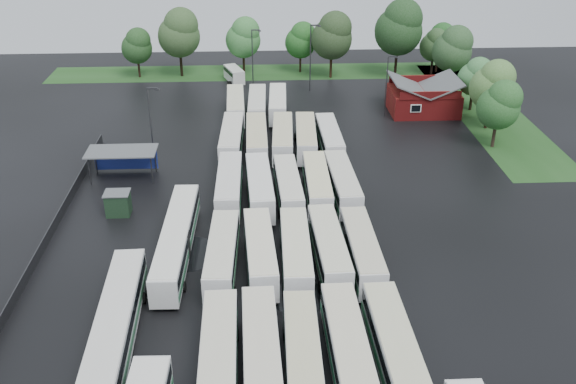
{
  "coord_description": "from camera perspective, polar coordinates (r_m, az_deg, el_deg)",
  "views": [
    {
      "loc": [
        -1.08,
        -48.74,
        33.62
      ],
      "look_at": [
        2.0,
        12.0,
        2.5
      ],
      "focal_mm": 40.0,
      "sensor_mm": 36.0,
      "label": 1
    }
  ],
  "objects": [
    {
      "name": "ground",
      "position": [
        59.22,
        -1.36,
        -7.5
      ],
      "size": [
        160.0,
        160.0,
        0.0
      ],
      "primitive_type": "plane",
      "color": "black",
      "rests_on": "ground"
    },
    {
      "name": "brick_building",
      "position": [
        100.05,
        11.89,
        8.01
      ],
      "size": [
        10.07,
        8.6,
        5.39
      ],
      "color": "maroon",
      "rests_on": "ground"
    },
    {
      "name": "wash_shed",
      "position": [
        78.78,
        -14.49,
        3.31
      ],
      "size": [
        8.2,
        4.2,
        3.58
      ],
      "color": "#2D2D30",
      "rests_on": "ground"
    },
    {
      "name": "utility_hut",
      "position": [
        70.96,
        -14.87,
        -0.97
      ],
      "size": [
        2.7,
        2.2,
        2.62
      ],
      "color": "black",
      "rests_on": "ground"
    },
    {
      "name": "grass_strip_north",
      "position": [
        118.45,
        -1.32,
        10.61
      ],
      "size": [
        80.0,
        10.0,
        0.01
      ],
      "primitive_type": "cube",
      "color": "#1C4417",
      "rests_on": "ground"
    },
    {
      "name": "grass_strip_east",
      "position": [
        103.64,
        17.19,
        6.94
      ],
      "size": [
        10.0,
        50.0,
        0.01
      ],
      "primitive_type": "cube",
      "color": "#1C4417",
      "rests_on": "ground"
    },
    {
      "name": "west_fence",
      "position": [
        68.96,
        -20.37,
        -3.38
      ],
      "size": [
        0.1,
        50.0,
        1.2
      ],
      "primitive_type": "cube",
      "color": "#2D2D30",
      "rests_on": "ground"
    },
    {
      "name": "bus_r1c0",
      "position": [
        48.2,
        -6.15,
        -14.27
      ],
      "size": [
        2.8,
        12.37,
        3.43
      ],
      "rotation": [
        0.0,
        0.0,
        0.01
      ],
      "color": "silver",
      "rests_on": "ground"
    },
    {
      "name": "bus_r1c1",
      "position": [
        48.31,
        -2.4,
        -13.99
      ],
      "size": [
        2.96,
        12.44,
        3.44
      ],
      "rotation": [
        0.0,
        0.0,
        0.03
      ],
      "color": "silver",
      "rests_on": "ground"
    },
    {
      "name": "bus_r1c2",
      "position": [
        48.23,
        1.3,
        -14.18
      ],
      "size": [
        2.73,
        11.88,
        3.3
      ],
      "rotation": [
        0.0,
        0.0,
        -0.02
      ],
      "color": "silver",
      "rests_on": "ground"
    },
    {
      "name": "bus_r1c3",
      "position": [
        48.79,
        5.3,
        -13.6
      ],
      "size": [
        2.83,
        12.45,
        3.45
      ],
      "rotation": [
        0.0,
        0.0,
        0.02
      ],
      "color": "silver",
      "rests_on": "ground"
    },
    {
      "name": "bus_r1c4",
      "position": [
        49.22,
        9.39,
        -13.45
      ],
      "size": [
        2.91,
        12.56,
        3.48
      ],
      "rotation": [
        0.0,
        0.0,
        0.02
      ],
      "color": "silver",
      "rests_on": "ground"
    },
    {
      "name": "bus_r2c0",
      "position": [
        59.15,
        -5.87,
        -5.56
      ],
      "size": [
        2.95,
        12.07,
        3.34
      ],
      "rotation": [
        0.0,
        0.0,
        -0.03
      ],
      "color": "silver",
      "rests_on": "ground"
    },
    {
      "name": "bus_r2c1",
      "position": [
        59.27,
        -2.49,
        -5.36
      ],
      "size": [
        3.15,
        12.11,
        3.34
      ],
      "rotation": [
        0.0,
        0.0,
        0.05
      ],
      "color": "silver",
      "rests_on": "ground"
    },
    {
      "name": "bus_r2c2",
      "position": [
        59.1,
        0.7,
        -5.4
      ],
      "size": [
        2.76,
        12.24,
        3.4
      ],
      "rotation": [
        0.0,
        0.0,
        -0.01
      ],
      "color": "silver",
      "rests_on": "ground"
    },
    {
      "name": "bus_r2c3",
      "position": [
        59.78,
        3.66,
        -5.04
      ],
      "size": [
        3.06,
        12.32,
        3.4
      ],
      "rotation": [
        0.0,
        0.0,
        0.04
      ],
      "color": "silver",
      "rests_on": "ground"
    },
    {
      "name": "bus_r2c4",
      "position": [
        59.83,
        6.6,
        -5.19
      ],
      "size": [
        2.72,
        12.02,
        3.34
      ],
      "rotation": [
        0.0,
        0.0,
        0.01
      ],
      "color": "silver",
      "rests_on": "ground"
    },
    {
      "name": "bus_r3c0",
      "position": [
        71.31,
        -5.25,
        0.56
      ],
      "size": [
        2.72,
        12.42,
        3.45
      ],
      "rotation": [
        0.0,
        0.0,
        -0.01
      ],
      "color": "silver",
      "rests_on": "ground"
    },
    {
      "name": "bus_r3c1",
      "position": [
        70.84,
        -2.54,
        0.46
      ],
      "size": [
        3.18,
        12.47,
        3.44
      ],
      "rotation": [
        0.0,
        0.0,
        0.05
      ],
      "color": "silver",
      "rests_on": "ground"
    },
    {
      "name": "bus_r3c2",
      "position": [
        70.92,
        0.02,
        0.45
      ],
      "size": [
        2.96,
        11.89,
        3.28
      ],
      "rotation": [
        0.0,
        0.0,
        0.04
      ],
      "color": "silver",
      "rests_on": "ground"
    },
    {
      "name": "bus_r3c3",
      "position": [
        71.5,
        2.6,
        0.69
      ],
      "size": [
        2.72,
        12.15,
        3.37
      ],
      "rotation": [
        0.0,
        0.0,
        -0.01
      ],
      "color": "silver",
      "rests_on": "ground"
    },
    {
      "name": "bus_r3c4",
      "position": [
        71.86,
        4.86,
        0.77
      ],
      "size": [
        3.02,
        12.28,
        3.39
      ],
      "rotation": [
        0.0,
        0.0,
        0.04
      ],
      "color": "silver",
      "rests_on": "ground"
    },
    {
      "name": "bus_r4c0",
      "position": [
        83.65,
        -5.03,
        4.72
      ],
      "size": [
        3.03,
        12.58,
        3.48
      ],
      "rotation": [
        0.0,
        0.0,
        -0.03
      ],
      "color": "silver",
      "rests_on": "ground"
    },
    {
      "name": "bus_r4c1",
      "position": [
        83.32,
        -2.8,
        4.69
      ],
      "size": [
        2.72,
        12.44,
        3.46
      ],
      "rotation": [
        0.0,
        0.0,
        0.01
      ],
      "color": "silver",
      "rests_on": "ground"
    },
    {
      "name": "bus_r4c2",
      "position": [
        83.71,
        -0.48,
        4.8
      ],
      "size": [
        3.14,
        12.28,
        3.39
      ],
      "rotation": [
        0.0,
        0.0,
        -0.05
      ],
      "color": "silver",
      "rests_on": "ground"
    },
    {
      "name": "bus_r4c3",
      "position": [
        83.92,
        1.6,
        4.83
      ],
      "size": [
        3.11,
        12.14,
        3.35
      ],
      "rotation": [
        0.0,
        0.0,
        -0.05
      ],
      "color": "silver",
      "rests_on": "ground"
    },
    {
      "name": "bus_r4c4",
      "position": [
        83.87,
        3.71,
        4.76
      ],
      "size": [
        2.73,
        11.92,
        3.31
      ],
      "rotation": [
        0.0,
        0.0,
        0.02
      ],
      "color": "silver",
      "rests_on": "ground"
    },
    {
      "name": "bus_r5c0",
      "position": [
        96.01,
        -4.68,
        7.66
      ],
      "size": [
        2.86,
        11.94,
        3.31
      ],
      "rotation": [
        0.0,
        0.0,
        0.03
      ],
      "color": "silver",
      "rests_on": "ground"
    },
    {
      "name": "bus_r5c1",
      "position": [
        95.85,
        -2.75,
        7.7
      ],
      "size": [
        2.83,
        12.01,
        3.33
      ],
      "rotation": [
        0.0,
        0.0,
        -0.02
      ],
      "color": "silver",
      "rests_on": "ground"
    },
    {
      "name": "bus_r5c2",
      "position": [
        96.39,
        -0.92,
        7.83
      ],
      "size": [
        3.01,
        11.95,
        3.3
      ],
      "rotation": [
        0.0,
        0.0,
        -0.04
      ],
      "color": "silver",
      "rests_on": "ground"
    },
    {
      "name": "artic_bus_west_b",
      "position": [
        62.0,
        -9.86,
        -4.18
      ],
      "size": [
        3.0,
        17.99,
        3.33
      ],
      "rotation": [
        0.0,
        0.0,
        -0.03
      ],
      "color": "silver",
      "rests_on": "ground"
    },
    {
      "name": "artic_bus_west_c",
      "position": [
        51.73,
        -15.14,
        -11.81
      ],
      "size": [
        3.23,
        18.83,
        3.48
      ],
      "rotation": [
        0.0,
        0.0,
        0.03
      ],
      "color": "silver",
      "rests_on": "ground"
    },
    {
      "name": "minibus",
      "position": [
        112.78,
        -4.81,
        10.4
      ],
      "size": [
        3.82,
        6.1,
        2.5
      ],
      "rotation": [
        0.0,
        0.0,
        0.33
      ],
      "color": "silver",
      "rests_on": "ground"
    },
    {
      "name": "tree_north_0",
      "position": [
        116.89,
        -13.25,
        12.56
      ],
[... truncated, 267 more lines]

